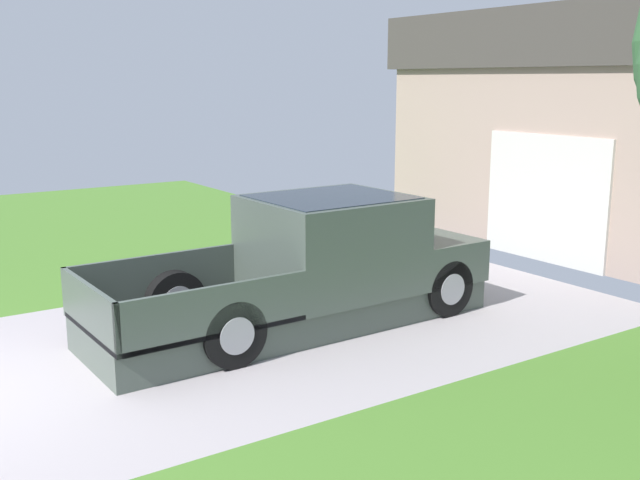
{
  "coord_description": "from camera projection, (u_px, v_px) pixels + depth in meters",
  "views": [
    {
      "loc": [
        8.18,
        -0.9,
        3.25
      ],
      "look_at": [
        -0.48,
        4.9,
        1.01
      ],
      "focal_mm": 42.07,
      "sensor_mm": 36.0,
      "label": 1
    }
  ],
  "objects": [
    {
      "name": "pickup_truck",
      "position": [
        322.0,
        267.0,
        10.18
      ],
      "size": [
        2.07,
        5.54,
        1.71
      ],
      "rotation": [
        0.0,
        0.0,
        0.02
      ],
      "color": "#47534A",
      "rests_on": "ground"
    },
    {
      "name": "wheeled_trash_bin",
      "position": [
        355.0,
        218.0,
        14.56
      ],
      "size": [
        0.6,
        0.72,
        1.14
      ],
      "color": "#286B38",
      "rests_on": "ground"
    },
    {
      "name": "person_with_hat",
      "position": [
        309.0,
        234.0,
        11.75
      ],
      "size": [
        0.53,
        0.48,
        1.6
      ],
      "rotation": [
        0.0,
        0.0,
        0.03
      ],
      "color": "black",
      "rests_on": "ground"
    },
    {
      "name": "handbag",
      "position": [
        296.0,
        283.0,
        11.68
      ],
      "size": [
        0.33,
        0.14,
        0.45
      ],
      "color": "beige",
      "rests_on": "ground"
    }
  ]
}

